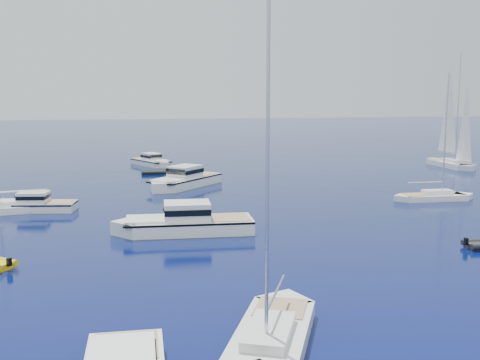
% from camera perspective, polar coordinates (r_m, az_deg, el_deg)
% --- Properties ---
extents(ground, '(400.00, 400.00, 0.00)m').
position_cam_1_polar(ground, '(29.48, 5.06, -11.19)').
color(ground, '#091058').
rests_on(ground, ground).
extents(motor_cruiser_centre, '(11.06, 3.82, 2.87)m').
position_cam_1_polar(motor_cruiser_centre, '(41.69, -5.57, -5.26)').
color(motor_cruiser_centre, white).
rests_on(motor_cruiser_centre, ground).
extents(motor_cruiser_far_l, '(8.37, 3.66, 2.12)m').
position_cam_1_polar(motor_cruiser_far_l, '(52.21, -19.99, -2.91)').
color(motor_cruiser_far_l, silver).
rests_on(motor_cruiser_far_l, ground).
extents(motor_cruiser_distant, '(9.85, 10.56, 2.91)m').
position_cam_1_polar(motor_cruiser_distant, '(61.92, -5.60, -0.68)').
color(motor_cruiser_distant, silver).
rests_on(motor_cruiser_distant, ground).
extents(motor_cruiser_horizon, '(6.34, 8.60, 2.21)m').
position_cam_1_polar(motor_cruiser_horizon, '(80.79, -8.77, 1.44)').
color(motor_cruiser_horizon, silver).
rests_on(motor_cruiser_horizon, ground).
extents(sailboat_fore, '(6.75, 10.86, 15.63)m').
position_cam_1_polar(sailboat_fore, '(23.58, 3.09, -16.42)').
color(sailboat_fore, silver).
rests_on(sailboat_fore, ground).
extents(sailboat_mid_l, '(9.22, 3.80, 13.16)m').
position_cam_1_polar(sailboat_mid_l, '(52.19, -21.79, -3.01)').
color(sailboat_mid_l, white).
rests_on(sailboat_mid_l, ground).
extents(sailboat_centre, '(8.43, 2.37, 12.32)m').
position_cam_1_polar(sailboat_centre, '(57.02, 18.75, -1.91)').
color(sailboat_centre, white).
rests_on(sailboat_centre, ground).
extents(sailboat_sails_r, '(3.31, 10.87, 15.80)m').
position_cam_1_polar(sailboat_sails_r, '(83.67, 20.20, 1.26)').
color(sailboat_sails_r, silver).
rests_on(sailboat_sails_r, ground).
extents(tender_grey_far, '(4.36, 2.34, 0.95)m').
position_cam_1_polar(tender_grey_far, '(72.43, -8.15, 0.63)').
color(tender_grey_far, black).
rests_on(tender_grey_far, ground).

